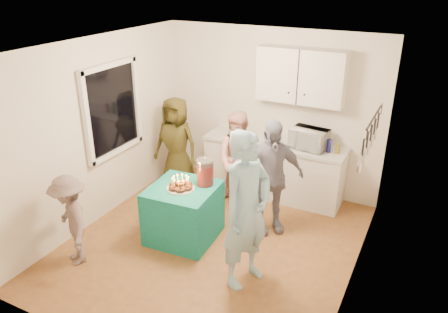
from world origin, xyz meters
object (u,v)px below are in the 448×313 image
at_px(party_table, 184,213).
at_px(man_birthday, 247,211).
at_px(woman_back_center, 240,160).
at_px(punch_jar, 205,173).
at_px(microwave, 309,139).
at_px(counter, 273,170).
at_px(child_near_left, 71,221).
at_px(woman_back_right, 270,177).
at_px(woman_back_left, 176,144).

distance_m(party_table, man_birthday, 1.32).
xyz_separation_m(man_birthday, woman_back_center, (-0.82, 1.59, -0.19)).
bearing_deg(punch_jar, microwave, 57.71).
bearing_deg(counter, child_near_left, -119.30).
distance_m(counter, child_near_left, 3.19).
bearing_deg(woman_back_center, child_near_left, -128.32).
bearing_deg(woman_back_center, man_birthday, -72.27).
bearing_deg(microwave, child_near_left, -119.32).
bearing_deg(microwave, woman_back_right, -94.34).
distance_m(counter, microwave, 0.83).
distance_m(microwave, man_birthday, 2.14).
xyz_separation_m(woman_back_right, child_near_left, (-1.88, -1.77, -0.23)).
bearing_deg(woman_back_left, woman_back_center, -4.67).
distance_m(woman_back_right, child_near_left, 2.59).
distance_m(party_table, woman_back_right, 1.25).
bearing_deg(child_near_left, microwave, 84.87).
xyz_separation_m(woman_back_center, woman_back_right, (0.66, -0.46, 0.07)).
distance_m(counter, woman_back_center, 0.72).
xyz_separation_m(punch_jar, child_near_left, (-1.15, -1.29, -0.34)).
distance_m(punch_jar, man_birthday, 1.10).
height_order(party_table, man_birthday, man_birthday).
height_order(punch_jar, woman_back_left, woman_back_left).
xyz_separation_m(party_table, man_birthday, (1.11, -0.43, 0.56)).
bearing_deg(woman_back_center, party_table, -113.55).
bearing_deg(woman_back_right, child_near_left, -176.41).
bearing_deg(woman_back_left, child_near_left, -92.91).
height_order(microwave, woman_back_center, woman_back_center).
bearing_deg(microwave, man_birthday, -83.75).
relative_size(counter, woman_back_center, 1.47).
distance_m(punch_jar, woman_back_left, 1.50).
distance_m(party_table, child_near_left, 1.44).
distance_m(party_table, woman_back_center, 1.25).
distance_m(woman_back_center, woman_back_right, 0.81).
height_order(punch_jar, woman_back_center, woman_back_center).
bearing_deg(man_birthday, woman_back_center, 46.38).
distance_m(party_table, punch_jar, 0.63).
relative_size(party_table, man_birthday, 0.45).
bearing_deg(counter, punch_jar, -105.23).
relative_size(party_table, woman_back_left, 0.55).
height_order(counter, woman_back_right, woman_back_right).
bearing_deg(woman_back_left, counter, 16.37).
bearing_deg(punch_jar, woman_back_center, 86.10).
relative_size(punch_jar, woman_back_center, 0.23).
bearing_deg(party_table, woman_back_right, 36.21).
bearing_deg(child_near_left, woman_back_center, 93.25).
bearing_deg(woman_back_left, woman_back_right, -17.68).
distance_m(counter, party_table, 1.82).
bearing_deg(party_table, child_near_left, -131.02).
xyz_separation_m(counter, child_near_left, (-1.56, -2.78, 0.16)).
xyz_separation_m(party_table, child_near_left, (-0.93, -1.07, 0.21)).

